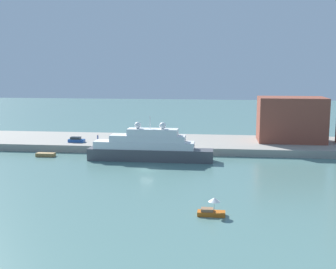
# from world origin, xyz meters

# --- Properties ---
(ground) EXTENTS (400.00, 400.00, 0.00)m
(ground) POSITION_xyz_m (0.00, 0.00, 0.00)
(ground) COLOR slate
(quay_dock) EXTENTS (110.00, 21.97, 1.79)m
(quay_dock) POSITION_xyz_m (0.00, 26.98, 0.90)
(quay_dock) COLOR gray
(quay_dock) RESTS_ON ground
(large_yacht) EXTENTS (28.20, 4.35, 10.06)m
(large_yacht) POSITION_xyz_m (-1.10, 9.40, 2.90)
(large_yacht) COLOR #4C4C51
(large_yacht) RESTS_ON ground
(small_motorboat) EXTENTS (3.95, 1.68, 2.66)m
(small_motorboat) POSITION_xyz_m (13.79, -26.16, 0.92)
(small_motorboat) COLOR #C66019
(small_motorboat) RESTS_ON ground
(work_barge) EXTENTS (4.38, 1.75, 0.84)m
(work_barge) POSITION_xyz_m (-25.99, 10.82, 0.42)
(work_barge) COLOR olive
(work_barge) RESTS_ON ground
(harbor_building) EXTENTS (16.78, 10.55, 11.45)m
(harbor_building) POSITION_xyz_m (33.00, 28.91, 7.52)
(harbor_building) COLOR brown
(harbor_building) RESTS_ON quay_dock
(parked_car) EXTENTS (4.18, 1.69, 1.38)m
(parked_car) POSITION_xyz_m (-21.83, 20.87, 2.39)
(parked_car) COLOR #1E4C99
(parked_car) RESTS_ON quay_dock
(person_figure) EXTENTS (0.36, 0.36, 1.61)m
(person_figure) POSITION_xyz_m (-17.06, 24.00, 2.54)
(person_figure) COLOR #334C8C
(person_figure) RESTS_ON quay_dock
(mooring_bollard) EXTENTS (0.50, 0.50, 0.81)m
(mooring_bollard) POSITION_xyz_m (3.09, 17.27, 2.20)
(mooring_bollard) COLOR black
(mooring_bollard) RESTS_ON quay_dock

